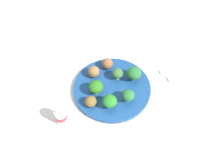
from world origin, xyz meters
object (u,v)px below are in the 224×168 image
object	(u,v)px
plate	(112,89)
yogurt_bottle	(61,116)
napkin	(180,73)
knife	(176,69)
broccoli_floret_back_right	(128,95)
fork	(181,76)
broccoli_floret_mid_right	(96,87)
broccoli_floret_mid_left	(110,101)
meatball_back_right	(107,64)
broccoli_floret_front_left	(134,73)
broccoli_floret_near_rim	(118,74)
meatball_mid_left	(91,101)
meatball_far_rim	(94,72)

from	to	relation	value
plate	yogurt_bottle	world-z (taller)	yogurt_bottle
napkin	knife	bearing A→B (deg)	-71.33
broccoli_floret_back_right	fork	size ratio (longest dim) A/B	0.40
broccoli_floret_mid_right	broccoli_floret_mid_left	bearing A→B (deg)	108.46
yogurt_bottle	meatball_back_right	bearing A→B (deg)	-145.85
broccoli_floret_front_left	broccoli_floret_near_rim	bearing A→B (deg)	-25.13
broccoli_floret_back_right	napkin	distance (m)	0.25
meatball_back_right	knife	size ratio (longest dim) A/B	0.29
meatball_mid_left	yogurt_bottle	bearing A→B (deg)	7.74
broccoli_floret_mid_left	broccoli_floret_front_left	size ratio (longest dim) A/B	0.94
meatball_far_rim	yogurt_bottle	bearing A→B (deg)	39.46
broccoli_floret_mid_right	meatball_mid_left	bearing A→B (deg)	49.98
broccoli_floret_mid_left	knife	bearing A→B (deg)	-168.03
plate	broccoli_floret_near_rim	distance (m)	0.06
fork	broccoli_floret_mid_left	bearing A→B (deg)	5.32
plate	broccoli_floret_front_left	xyz separation A→B (m)	(-0.09, -0.01, 0.04)
broccoli_floret_mid_right	broccoli_floret_front_left	xyz separation A→B (m)	(-0.15, -0.01, 0.00)
meatball_far_rim	knife	xyz separation A→B (m)	(-0.31, 0.08, -0.03)
broccoli_floret_front_left	napkin	world-z (taller)	broccoli_floret_front_left
plate	broccoli_floret_mid_right	bearing A→B (deg)	1.14
meatball_far_rim	yogurt_bottle	world-z (taller)	yogurt_bottle
broccoli_floret_mid_left	meatball_back_right	world-z (taller)	broccoli_floret_mid_left
broccoli_floret_mid_left	napkin	distance (m)	0.31
broccoli_floret_near_rim	knife	distance (m)	0.24
broccoli_floret_front_left	yogurt_bottle	xyz separation A→B (m)	(0.29, 0.06, -0.01)
broccoli_floret_mid_right	meatball_back_right	bearing A→B (deg)	-129.66
plate	meatball_mid_left	bearing A→B (deg)	23.88
plate	broccoli_floret_back_right	xyz separation A→B (m)	(-0.03, 0.07, 0.04)
meatball_mid_left	broccoli_floret_front_left	bearing A→B (deg)	-165.18
broccoli_floret_mid_left	yogurt_bottle	distance (m)	0.17
broccoli_floret_back_right	fork	xyz separation A→B (m)	(-0.23, -0.03, -0.04)
broccoli_floret_near_rim	broccoli_floret_front_left	distance (m)	0.06
meatball_mid_left	broccoli_floret_back_right	bearing A→B (deg)	166.36
knife	meatball_back_right	bearing A→B (deg)	-22.42
meatball_back_right	meatball_mid_left	bearing A→B (deg)	50.23
napkin	broccoli_floret_mid_left	bearing A→B (deg)	8.34
meatball_mid_left	broccoli_floret_near_rim	bearing A→B (deg)	-150.32
broccoli_floret_front_left	napkin	distance (m)	0.19
broccoli_floret_mid_left	broccoli_floret_front_left	world-z (taller)	broccoli_floret_front_left
meatball_back_right	fork	world-z (taller)	meatball_back_right
plate	broccoli_floret_back_right	world-z (taller)	broccoli_floret_back_right
broccoli_floret_mid_left	meatball_mid_left	distance (m)	0.06
broccoli_floret_near_rim	broccoli_floret_front_left	world-z (taller)	broccoli_floret_front_left
broccoli_floret_back_right	meatball_mid_left	distance (m)	0.13
broccoli_floret_near_rim	broccoli_floret_front_left	bearing A→B (deg)	154.87
fork	knife	world-z (taller)	same
broccoli_floret_mid_right	meatball_far_rim	bearing A→B (deg)	-103.20
broccoli_floret_mid_left	meatball_far_rim	size ratio (longest dim) A/B	1.16
plate	broccoli_floret_mid_right	size ratio (longest dim) A/B	5.23
broccoli_floret_back_right	meatball_far_rim	bearing A→B (deg)	-63.92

